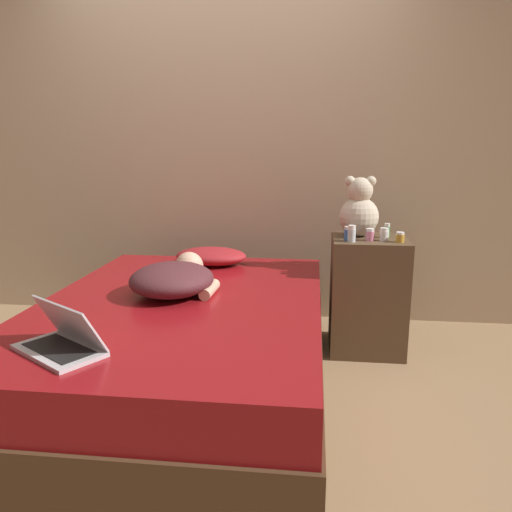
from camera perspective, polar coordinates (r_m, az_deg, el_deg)
ground_plane at (r=2.74m, az=-8.14°, el=-15.04°), size 12.00×12.00×0.00m
wall_back at (r=3.70m, az=-3.58°, el=13.07°), size 8.00×0.06×2.60m
bed at (r=2.64m, az=-8.31°, el=-10.24°), size 1.42×2.02×0.50m
nightstand at (r=3.19m, az=12.60°, el=-4.31°), size 0.45×0.44×0.71m
pillow at (r=3.26m, az=-5.15°, el=-0.02°), size 0.46×0.32×0.11m
person_lying at (r=2.65m, az=-9.27°, el=-2.49°), size 0.46×0.63×0.17m
laptop at (r=2.04m, az=-21.20°, el=-8.93°), size 0.41×0.36×0.19m
teddy_bear at (r=3.14m, az=11.71°, el=5.14°), size 0.24×0.24×0.37m
bottle_clear at (r=2.95m, az=10.88°, el=2.50°), size 0.05×0.05×0.10m
bottle_amber at (r=3.01m, az=16.13°, el=2.07°), size 0.05×0.05×0.06m
bottle_green at (r=3.14m, az=14.74°, el=2.81°), size 0.03×0.03×0.09m
bottle_pink at (r=3.02m, az=12.90°, el=2.38°), size 0.05×0.05×0.07m
bottle_white at (r=3.03m, az=14.43°, el=2.39°), size 0.05×0.05×0.08m
bottle_blue at (r=3.00m, az=10.37°, el=2.53°), size 0.04×0.04×0.08m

